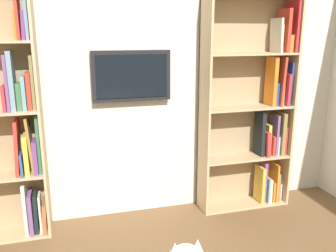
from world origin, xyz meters
The scene contains 4 objects.
wall_back centered at (0.00, -2.23, 1.35)m, with size 4.52×0.06×2.70m, color silver.
bookshelf_left centered at (-1.26, -2.06, 0.98)m, with size 0.91×0.28×2.06m.
bookshelf_right centered at (1.05, -2.06, 1.05)m, with size 0.80×0.28×2.23m.
wall_mounted_tv centered at (-0.04, -2.15, 1.36)m, with size 0.71×0.07×0.45m.
Camera 1 is at (0.51, 1.06, 1.74)m, focal length 38.52 mm.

